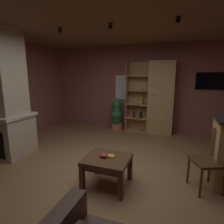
{
  "coord_description": "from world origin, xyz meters",
  "views": [
    {
      "loc": [
        1.14,
        -2.77,
        1.74
      ],
      "look_at": [
        0.0,
        0.4,
        1.05
      ],
      "focal_mm": 29.35,
      "sensor_mm": 36.0,
      "label": 1
    }
  ],
  "objects_px": {
    "coffee_table": "(107,163)",
    "potted_floor_plant": "(117,114)",
    "table_book_0": "(111,156)",
    "wall_mounted_tv": "(212,81)",
    "table_book_1": "(104,155)",
    "dining_chair": "(213,157)",
    "bookshelf_cabinet": "(158,98)",
    "stone_fireplace": "(3,101)"
  },
  "relations": [
    {
      "from": "coffee_table",
      "to": "potted_floor_plant",
      "type": "xyz_separation_m",
      "value": [
        -0.8,
        2.87,
        0.13
      ]
    },
    {
      "from": "table_book_0",
      "to": "wall_mounted_tv",
      "type": "distance_m",
      "value": 3.8
    },
    {
      "from": "table_book_1",
      "to": "dining_chair",
      "type": "height_order",
      "value": "dining_chair"
    },
    {
      "from": "potted_floor_plant",
      "to": "wall_mounted_tv",
      "type": "height_order",
      "value": "wall_mounted_tv"
    },
    {
      "from": "bookshelf_cabinet",
      "to": "table_book_0",
      "type": "height_order",
      "value": "bookshelf_cabinet"
    },
    {
      "from": "coffee_table",
      "to": "wall_mounted_tv",
      "type": "relative_size",
      "value": 0.82
    },
    {
      "from": "potted_floor_plant",
      "to": "stone_fireplace",
      "type": "bearing_deg",
      "value": -124.11
    },
    {
      "from": "potted_floor_plant",
      "to": "wall_mounted_tv",
      "type": "bearing_deg",
      "value": 7.69
    },
    {
      "from": "stone_fireplace",
      "to": "dining_chair",
      "type": "height_order",
      "value": "stone_fireplace"
    },
    {
      "from": "bookshelf_cabinet",
      "to": "coffee_table",
      "type": "bearing_deg",
      "value": -98.09
    },
    {
      "from": "table_book_0",
      "to": "dining_chair",
      "type": "bearing_deg",
      "value": 14.34
    },
    {
      "from": "bookshelf_cabinet",
      "to": "table_book_1",
      "type": "xyz_separation_m",
      "value": [
        -0.48,
        -3.03,
        -0.55
      ]
    },
    {
      "from": "potted_floor_plant",
      "to": "wall_mounted_tv",
      "type": "distance_m",
      "value": 2.86
    },
    {
      "from": "bookshelf_cabinet",
      "to": "dining_chair",
      "type": "height_order",
      "value": "bookshelf_cabinet"
    },
    {
      "from": "coffee_table",
      "to": "wall_mounted_tv",
      "type": "distance_m",
      "value": 3.9
    },
    {
      "from": "coffee_table",
      "to": "table_book_1",
      "type": "distance_m",
      "value": 0.14
    },
    {
      "from": "stone_fireplace",
      "to": "table_book_0",
      "type": "height_order",
      "value": "stone_fireplace"
    },
    {
      "from": "stone_fireplace",
      "to": "wall_mounted_tv",
      "type": "xyz_separation_m",
      "value": [
        4.33,
        2.86,
        0.38
      ]
    },
    {
      "from": "table_book_1",
      "to": "wall_mounted_tv",
      "type": "xyz_separation_m",
      "value": [
        1.88,
        3.24,
        1.07
      ]
    },
    {
      "from": "table_book_1",
      "to": "dining_chair",
      "type": "bearing_deg",
      "value": 15.97
    },
    {
      "from": "table_book_0",
      "to": "stone_fireplace",
      "type": "bearing_deg",
      "value": 173.09
    },
    {
      "from": "dining_chair",
      "to": "potted_floor_plant",
      "type": "xyz_separation_m",
      "value": [
        -2.33,
        2.44,
        -0.02
      ]
    },
    {
      "from": "wall_mounted_tv",
      "to": "table_book_1",
      "type": "bearing_deg",
      "value": -120.11
    },
    {
      "from": "stone_fireplace",
      "to": "table_book_0",
      "type": "relative_size",
      "value": 23.41
    },
    {
      "from": "bookshelf_cabinet",
      "to": "potted_floor_plant",
      "type": "xyz_separation_m",
      "value": [
        -1.23,
        -0.15,
        -0.54
      ]
    },
    {
      "from": "bookshelf_cabinet",
      "to": "dining_chair",
      "type": "relative_size",
      "value": 2.31
    },
    {
      "from": "coffee_table",
      "to": "wall_mounted_tv",
      "type": "xyz_separation_m",
      "value": [
        1.83,
        3.23,
        1.19
      ]
    },
    {
      "from": "table_book_1",
      "to": "potted_floor_plant",
      "type": "xyz_separation_m",
      "value": [
        -0.75,
        2.89,
        0.0
      ]
    },
    {
      "from": "bookshelf_cabinet",
      "to": "table_book_1",
      "type": "distance_m",
      "value": 3.12
    },
    {
      "from": "stone_fireplace",
      "to": "potted_floor_plant",
      "type": "distance_m",
      "value": 3.1
    },
    {
      "from": "table_book_0",
      "to": "table_book_1",
      "type": "bearing_deg",
      "value": -142.13
    },
    {
      "from": "bookshelf_cabinet",
      "to": "coffee_table",
      "type": "height_order",
      "value": "bookshelf_cabinet"
    },
    {
      "from": "bookshelf_cabinet",
      "to": "table_book_1",
      "type": "height_order",
      "value": "bookshelf_cabinet"
    },
    {
      "from": "coffee_table",
      "to": "dining_chair",
      "type": "distance_m",
      "value": 1.59
    },
    {
      "from": "table_book_1",
      "to": "potted_floor_plant",
      "type": "relative_size",
      "value": 0.11
    },
    {
      "from": "bookshelf_cabinet",
      "to": "dining_chair",
      "type": "xyz_separation_m",
      "value": [
        1.1,
        -2.58,
        -0.52
      ]
    },
    {
      "from": "stone_fireplace",
      "to": "table_book_0",
      "type": "bearing_deg",
      "value": -6.91
    },
    {
      "from": "coffee_table",
      "to": "dining_chair",
      "type": "xyz_separation_m",
      "value": [
        1.53,
        0.43,
        0.15
      ]
    },
    {
      "from": "table_book_0",
      "to": "potted_floor_plant",
      "type": "xyz_separation_m",
      "value": [
        -0.84,
        2.82,
        0.03
      ]
    },
    {
      "from": "table_book_1",
      "to": "potted_floor_plant",
      "type": "distance_m",
      "value": 2.98
    },
    {
      "from": "table_book_0",
      "to": "dining_chair",
      "type": "distance_m",
      "value": 1.53
    },
    {
      "from": "table_book_0",
      "to": "coffee_table",
      "type": "bearing_deg",
      "value": -128.49
    }
  ]
}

